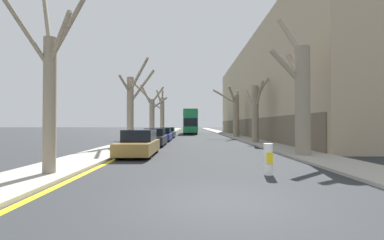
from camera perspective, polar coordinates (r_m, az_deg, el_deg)
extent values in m
plane|color=#2B2D30|center=(6.13, 6.02, -17.89)|extent=(300.00, 300.00, 0.00)
cube|color=#A39E93|center=(56.10, -5.93, -2.71)|extent=(2.56, 120.00, 0.12)
cube|color=#A39E93|center=(56.24, 6.21, -2.71)|extent=(2.56, 120.00, 0.12)
cube|color=tan|center=(39.91, 18.39, 5.83)|extent=(10.00, 46.66, 12.93)
cube|color=#6B5E4C|center=(38.30, 11.31, -1.74)|extent=(0.12, 45.72, 2.50)
cube|color=yellow|center=(55.99, -4.44, -2.77)|extent=(0.24, 120.00, 0.01)
cylinder|color=gray|center=(10.10, -29.07, 2.60)|extent=(0.42, 0.42, 4.79)
cylinder|color=gray|center=(9.66, -27.40, 15.81)|extent=(1.40, 1.38, 1.34)
cylinder|color=gray|center=(10.48, -34.24, 17.97)|extent=(1.62, 1.42, 2.98)
cylinder|color=gray|center=(11.47, -29.59, 18.89)|extent=(1.10, 1.33, 2.62)
cylinder|color=gray|center=(10.12, -25.49, 18.71)|extent=(1.71, 0.62, 2.44)
cylinder|color=gray|center=(21.79, -13.56, 1.85)|extent=(0.56, 0.56, 5.68)
cylinder|color=gray|center=(21.69, -11.02, 7.35)|extent=(2.16, 0.41, 2.77)
cylinder|color=gray|center=(23.36, -12.48, 8.57)|extent=(0.46, 2.80, 2.24)
cylinder|color=gray|center=(21.39, -14.65, 7.58)|extent=(0.75, 1.57, 1.41)
cylinder|color=gray|center=(20.98, -11.75, 9.77)|extent=(2.00, 2.20, 2.40)
cylinder|color=gray|center=(33.29, -8.89, 0.28)|extent=(0.66, 0.66, 4.99)
cylinder|color=gray|center=(34.30, -10.12, 5.30)|extent=(1.99, 1.66, 3.15)
cylinder|color=gray|center=(33.95, -7.25, 3.77)|extent=(2.00, 1.59, 1.72)
cylinder|color=gray|center=(33.83, -7.63, 5.56)|extent=(1.63, 1.14, 2.25)
cylinder|color=gray|center=(33.41, -10.00, 5.17)|extent=(1.53, 0.61, 2.82)
cylinder|color=gray|center=(33.80, -10.70, 5.92)|extent=(2.38, 0.43, 2.39)
cylinder|color=gray|center=(45.03, -6.64, 0.85)|extent=(0.73, 0.73, 6.40)
cylinder|color=gray|center=(44.24, -6.59, 5.22)|extent=(0.55, 2.23, 1.90)
cylinder|color=gray|center=(45.63, -7.81, 3.16)|extent=(2.20, 1.06, 1.68)
cylinder|color=gray|center=(44.52, -7.24, 4.68)|extent=(1.12, 1.82, 2.99)
cylinder|color=gray|center=(15.33, 23.35, 3.74)|extent=(0.80, 0.80, 6.04)
cylinder|color=gray|center=(17.10, 20.91, 16.98)|extent=(0.75, 2.60, 3.07)
cylinder|color=gray|center=(15.40, 20.30, 10.94)|extent=(1.88, 0.52, 2.13)
cylinder|color=gray|center=(16.28, 21.92, 10.51)|extent=(0.46, 1.78, 2.13)
cylinder|color=gray|center=(24.97, 13.87, 1.20)|extent=(0.63, 0.63, 5.43)
cylinder|color=gray|center=(26.07, 15.29, 6.78)|extent=(1.96, 1.65, 2.51)
cylinder|color=gray|center=(25.56, 13.63, 5.89)|extent=(0.24, 1.07, 1.72)
cylinder|color=gray|center=(26.34, 14.22, 4.78)|extent=(1.21, 2.58, 2.56)
cylinder|color=gray|center=(24.50, 14.67, 5.23)|extent=(0.64, 1.58, 2.69)
cylinder|color=gray|center=(25.83, 12.98, 4.23)|extent=(0.64, 1.91, 2.25)
cylinder|color=gray|center=(35.33, 9.77, 0.83)|extent=(0.82, 0.82, 5.75)
cylinder|color=gray|center=(36.00, 7.23, 5.24)|extent=(3.20, 1.75, 2.17)
cylinder|color=gray|center=(34.85, 8.99, 5.28)|extent=(1.52, 1.53, 2.66)
cylinder|color=gray|center=(36.08, 9.92, 4.79)|extent=(0.77, 1.44, 2.13)
cube|color=#1E7F47|center=(48.60, -0.35, -1.14)|extent=(2.50, 11.28, 2.55)
cube|color=#1E7F47|center=(48.63, -0.35, 1.19)|extent=(2.45, 11.05, 1.41)
cube|color=#1A6C3C|center=(48.66, -0.35, 2.09)|extent=(2.45, 11.05, 0.12)
cube|color=black|center=(48.60, -0.35, -0.56)|extent=(2.53, 9.93, 1.33)
cube|color=black|center=(48.63, -0.35, 1.28)|extent=(2.53, 9.93, 1.07)
cube|color=black|center=(42.98, -0.32, -0.51)|extent=(2.25, 0.06, 1.39)
cylinder|color=black|center=(45.24, -1.70, -2.60)|extent=(0.30, 0.97, 0.97)
cylinder|color=black|center=(45.25, 1.04, -2.60)|extent=(0.30, 0.97, 0.97)
cylinder|color=black|center=(51.78, -1.56, -2.39)|extent=(0.30, 0.97, 0.97)
cylinder|color=black|center=(51.78, 0.84, -2.39)|extent=(0.30, 0.97, 0.97)
cube|color=olive|center=(14.93, -11.75, -5.87)|extent=(1.85, 4.56, 0.64)
cube|color=black|center=(15.16, -11.54, -3.35)|extent=(1.63, 2.37, 0.65)
cylinder|color=black|center=(13.81, -16.21, -6.94)|extent=(0.20, 0.68, 0.68)
cylinder|color=black|center=(13.46, -9.47, -7.12)|extent=(0.20, 0.68, 0.68)
cylinder|color=black|center=(16.45, -13.62, -5.98)|extent=(0.20, 0.68, 0.68)
cylinder|color=black|center=(16.16, -7.95, -6.09)|extent=(0.20, 0.68, 0.68)
cube|color=black|center=(21.47, -8.29, -4.38)|extent=(1.73, 4.26, 0.64)
cube|color=black|center=(21.70, -8.20, -2.67)|extent=(1.52, 2.21, 0.63)
cylinder|color=black|center=(20.34, -10.89, -5.07)|extent=(0.20, 0.64, 0.64)
cylinder|color=black|center=(20.13, -6.65, -5.13)|extent=(0.20, 0.64, 0.64)
cylinder|color=black|center=(22.85, -9.74, -4.62)|extent=(0.20, 0.64, 0.64)
cylinder|color=black|center=(22.66, -5.96, -4.66)|extent=(0.20, 0.64, 0.64)
cube|color=navy|center=(27.62, -6.55, -3.67)|extent=(1.83, 4.48, 0.59)
cube|color=black|center=(27.86, -6.49, -2.37)|extent=(1.61, 2.33, 0.65)
cylinder|color=black|center=(26.39, -8.60, -4.11)|extent=(0.20, 0.65, 0.65)
cylinder|color=black|center=(26.21, -5.11, -4.14)|extent=(0.20, 0.65, 0.65)
cylinder|color=black|center=(29.05, -7.85, -3.82)|extent=(0.20, 0.65, 0.65)
cylinder|color=black|center=(28.89, -4.69, -3.84)|extent=(0.20, 0.65, 0.65)
cube|color=#4C5156|center=(33.89, -5.43, -3.12)|extent=(1.89, 4.50, 0.64)
cube|color=black|center=(34.14, -5.39, -2.09)|extent=(1.67, 2.34, 0.57)
cylinder|color=black|center=(32.64, -7.10, -3.49)|extent=(0.20, 0.68, 0.68)
cylinder|color=black|center=(32.49, -4.16, -3.50)|extent=(0.20, 0.68, 0.68)
cylinder|color=black|center=(35.32, -6.60, -3.29)|extent=(0.20, 0.68, 0.68)
cylinder|color=black|center=(35.18, -3.89, -3.31)|extent=(0.20, 0.68, 0.68)
cylinder|color=white|center=(9.53, 16.58, -8.35)|extent=(0.32, 0.32, 1.11)
cube|color=yellow|center=(9.37, 16.88, -8.14)|extent=(0.22, 0.01, 0.40)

